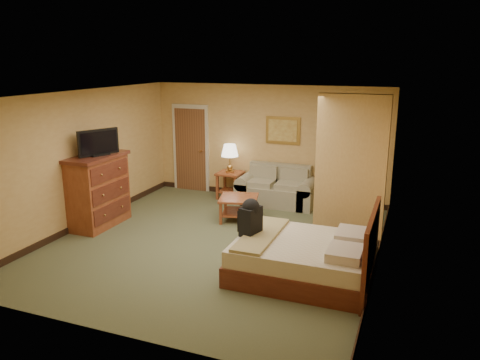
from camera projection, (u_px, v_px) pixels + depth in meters
The scene contains 17 objects.
floor at pixel (215, 243), 8.27m from camera, with size 6.00×6.00×0.00m, color #525939.
ceiling at pixel (213, 94), 7.61m from camera, with size 6.00×6.00×0.00m, color white.
back_wall at pixel (268, 143), 10.65m from camera, with size 5.50×0.02×2.60m, color tan.
left_wall at pixel (82, 159), 8.89m from camera, with size 0.02×6.00×2.60m, color tan.
right_wall at pixel (382, 187), 6.99m from camera, with size 0.02×6.00×2.60m, color tan.
partition at pixel (350, 170), 8.03m from camera, with size 1.20×0.15×2.60m, color tan.
door at pixel (191, 149), 11.36m from camera, with size 0.94×0.16×2.10m.
baseboard at pixel (267, 195), 10.96m from camera, with size 5.50×0.02×0.12m, color black.
loveseat at pixel (276, 192), 10.40m from camera, with size 1.72×0.80×0.87m.
side_table at pixel (230, 181), 10.84m from camera, with size 0.56×0.56×0.61m.
table_lamp at pixel (230, 151), 10.66m from camera, with size 0.40×0.40×0.65m.
coffee_table at pixel (239, 203), 9.37m from camera, with size 0.90×0.90×0.48m.
wall_picture at pixel (283, 130), 10.43m from camera, with size 0.79×0.04×0.61m.
dresser at pixel (98, 190), 8.98m from camera, with size 0.69×1.31×1.40m.
tv at pixel (98, 143), 8.71m from camera, with size 0.38×0.76×0.49m.
bed at pixel (308, 258), 6.93m from camera, with size 2.03×1.73×1.12m.
backpack at pixel (251, 216), 7.08m from camera, with size 0.30×0.38×0.58m.
Camera 1 is at (3.17, -7.05, 3.18)m, focal length 35.00 mm.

